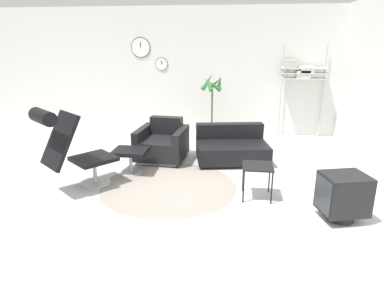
% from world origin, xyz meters
% --- Properties ---
extents(ground_plane, '(12.00, 12.00, 0.00)m').
position_xyz_m(ground_plane, '(0.00, 0.00, 0.00)').
color(ground_plane, silver).
extents(wall_back, '(12.00, 0.09, 2.80)m').
position_xyz_m(wall_back, '(-0.00, 3.11, 1.40)').
color(wall_back, silver).
rests_on(wall_back, ground_plane).
extents(round_rug, '(2.01, 2.01, 0.01)m').
position_xyz_m(round_rug, '(0.01, -0.14, 0.00)').
color(round_rug, gray).
rests_on(round_rug, ground_plane).
extents(lounge_chair, '(1.05, 1.13, 1.23)m').
position_xyz_m(lounge_chair, '(-1.32, -0.44, 0.71)').
color(lounge_chair, '#BCBCC1').
rests_on(lounge_chair, ground_plane).
extents(ottoman, '(0.54, 0.46, 0.40)m').
position_xyz_m(ottoman, '(-0.70, 0.32, 0.31)').
color(ottoman, '#BCBCC1').
rests_on(ottoman, ground_plane).
extents(armchair_red, '(0.90, 0.90, 0.72)m').
position_xyz_m(armchair_red, '(-0.33, 1.06, 0.27)').
color(armchair_red, silver).
rests_on(armchair_red, ground_plane).
extents(couch_low, '(1.36, 1.06, 0.62)m').
position_xyz_m(couch_low, '(0.91, 1.14, 0.23)').
color(couch_low, black).
rests_on(couch_low, ground_plane).
extents(side_table, '(0.41, 0.41, 0.47)m').
position_xyz_m(side_table, '(1.28, -0.34, 0.41)').
color(side_table, black).
rests_on(side_table, ground_plane).
extents(crt_television, '(0.61, 0.54, 0.58)m').
position_xyz_m(crt_television, '(2.26, -0.83, 0.31)').
color(crt_television, black).
rests_on(crt_television, ground_plane).
extents(potted_plant, '(0.50, 0.49, 1.43)m').
position_xyz_m(potted_plant, '(0.46, 2.51, 0.72)').
color(potted_plant, '#333338').
rests_on(potted_plant, ground_plane).
extents(shelf_unit, '(0.94, 0.28, 2.00)m').
position_xyz_m(shelf_unit, '(2.32, 2.87, 1.43)').
color(shelf_unit, '#BCBCC1').
rests_on(shelf_unit, ground_plane).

